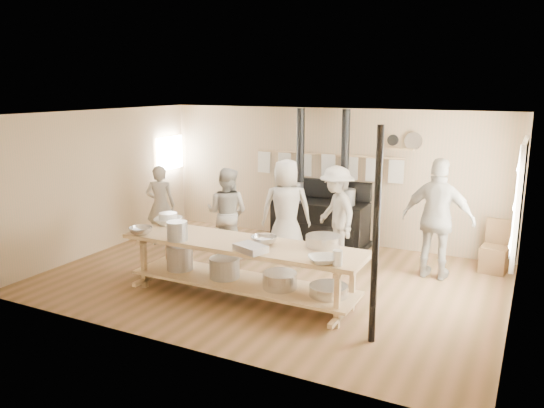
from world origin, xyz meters
name	(u,v)px	position (x,y,z in m)	size (l,w,h in m)	color
ground	(271,278)	(0.00, 0.00, 0.00)	(7.00, 7.00, 0.00)	brown
room_shell	(271,179)	(0.00, 0.00, 1.62)	(7.00, 7.00, 7.00)	tan
window_right	(520,201)	(3.47, 0.60, 1.50)	(0.09, 1.50, 1.65)	beige
left_opening	(170,153)	(-3.45, 2.00, 1.60)	(0.00, 0.90, 0.90)	white
stove	(320,218)	(-0.01, 2.12, 0.52)	(1.90, 0.75, 2.60)	black
towel_rail	(327,163)	(0.00, 2.40, 1.56)	(3.00, 0.04, 0.47)	tan
back_wall_shelf	(404,143)	(1.46, 2.43, 2.00)	(0.63, 0.14, 0.32)	tan
prep_table	(242,264)	(-0.01, -0.90, 0.52)	(3.60, 0.90, 0.85)	tan
support_post	(376,238)	(2.05, -1.35, 1.30)	(0.08, 0.08, 2.60)	black
cook_far_left	(161,205)	(-2.74, 0.73, 0.78)	(0.57, 0.37, 1.55)	#B7AFA2
cook_left	(227,213)	(-1.20, 0.65, 0.81)	(0.79, 0.61, 1.62)	#B7AFA2
cook_center	(286,210)	(-0.21, 1.01, 0.90)	(0.88, 0.57, 1.79)	#B7AFA2
cook_right	(438,219)	(2.32, 1.23, 0.97)	(1.13, 0.47, 1.94)	#B7AFA2
cook_by_window	(336,213)	(0.58, 1.40, 0.83)	(1.08, 0.62, 1.67)	#B7AFA2
chair	(494,257)	(3.15, 1.97, 0.26)	(0.45, 0.45, 0.87)	brown
bowl_white_a	(168,221)	(-1.55, -0.57, 0.90)	(0.43, 0.43, 0.11)	white
bowl_steel_a	(141,231)	(-1.55, -1.23, 0.90)	(0.35, 0.35, 0.11)	silver
bowl_white_b	(323,260)	(1.35, -1.23, 0.89)	(0.36, 0.36, 0.09)	white
bowl_steel_b	(264,240)	(0.32, -0.85, 0.91)	(0.37, 0.37, 0.11)	silver
roasting_pan	(251,248)	(0.32, -1.23, 0.90)	(0.43, 0.28, 0.09)	#B2B2B7
mixing_bowl_large	(323,241)	(1.10, -0.57, 0.93)	(0.48, 0.48, 0.15)	silver
bucket_galv	(177,231)	(-0.88, -1.23, 0.99)	(0.30, 0.30, 0.27)	gray
deep_bowl_enamel	(168,219)	(-1.55, -0.57, 0.94)	(0.29, 0.29, 0.18)	white
pitcher	(338,258)	(1.55, -1.23, 0.95)	(0.12, 0.12, 0.19)	white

